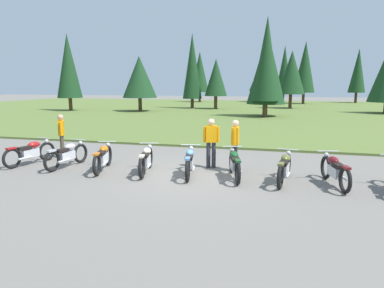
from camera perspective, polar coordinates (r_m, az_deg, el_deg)
ground_plane at (r=10.76m, az=-0.82°, el=-5.26°), size 140.00×140.00×0.00m
grass_moorland at (r=36.93m, az=10.47°, el=5.41°), size 80.00×44.00×0.10m
forest_treeline at (r=41.78m, az=12.07°, el=11.66°), size 40.29×28.51×8.55m
motorcycle_red at (r=13.44m, az=-25.06°, el=-1.23°), size 0.73×2.07×0.88m
motorcycle_silver at (r=12.53m, az=-19.86°, el=-1.63°), size 0.62×2.10×0.88m
motorcycle_orange at (r=11.71m, az=-14.44°, el=-2.12°), size 0.76×2.06×0.88m
motorcycle_cream at (r=11.11m, az=-7.57°, el=-2.54°), size 0.72×2.08×0.88m
motorcycle_sky_blue at (r=10.69m, az=-0.41°, el=-2.93°), size 0.70×2.08×0.88m
motorcycle_british_green at (r=10.49m, az=7.03°, el=-3.26°), size 0.78×2.05×0.88m
motorcycle_olive at (r=10.31m, az=15.00°, el=-3.75°), size 0.62×2.09×0.88m
motorcycle_maroon at (r=10.45m, az=22.46°, el=-4.00°), size 0.75×2.07×0.88m
rider_near_row_end at (r=14.14m, az=-20.70°, el=1.67°), size 0.38×0.47×1.67m
rider_checking_bike at (r=11.61m, az=3.18°, el=0.64°), size 0.53×0.31×1.67m
rider_with_back_turned at (r=11.27m, az=7.11°, el=0.30°), size 0.22×0.55×1.67m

